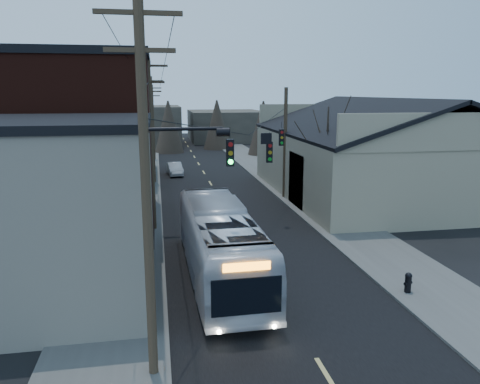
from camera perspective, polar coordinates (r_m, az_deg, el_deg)
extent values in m
cube|color=black|center=(40.66, -3.31, 0.53)|extent=(9.00, 110.00, 0.02)
cube|color=#474744|center=(40.43, -12.50, 0.26)|extent=(4.00, 110.00, 0.12)
cube|color=#474744|center=(41.90, 5.55, 0.91)|extent=(4.00, 110.00, 0.12)
cube|color=#6E685C|center=(19.62, -22.57, -2.59)|extent=(8.00, 8.00, 7.00)
cube|color=black|center=(30.21, -20.31, 5.36)|extent=(10.00, 12.00, 10.00)
cube|color=#332F29|center=(46.05, -16.16, 5.83)|extent=(9.00, 14.00, 7.00)
cube|color=gray|center=(39.23, 16.81, 3.30)|extent=(16.00, 20.00, 5.00)
cube|color=black|center=(37.21, 11.60, 9.01)|extent=(8.16, 20.60, 2.86)
cube|color=black|center=(40.83, 22.22, 8.62)|extent=(8.16, 20.60, 2.86)
cube|color=#332F29|center=(74.75, -11.21, 7.93)|extent=(10.00, 12.00, 6.00)
cube|color=#332F29|center=(80.61, -1.78, 8.09)|extent=(12.00, 14.00, 5.00)
cone|color=black|center=(31.93, 10.50, 3.70)|extent=(0.40, 0.40, 7.20)
cylinder|color=#382B1E|center=(12.90, -11.33, -1.19)|extent=(0.28, 0.28, 10.50)
cube|color=#382B1E|center=(12.71, -12.29, 20.60)|extent=(2.20, 0.12, 0.12)
cylinder|color=#382B1E|center=(27.75, -10.78, 5.36)|extent=(0.28, 0.28, 10.00)
cube|color=#382B1E|center=(27.60, -11.16, 14.88)|extent=(2.20, 0.12, 0.12)
cylinder|color=#382B1E|center=(42.70, -10.61, 7.33)|extent=(0.28, 0.28, 9.50)
cube|color=#382B1E|center=(42.57, -10.84, 13.17)|extent=(2.20, 0.12, 0.12)
cylinder|color=#382B1E|center=(57.68, -10.53, 8.28)|extent=(0.28, 0.28, 9.00)
cube|color=#382B1E|center=(57.56, -10.69, 12.35)|extent=(2.20, 0.12, 0.12)
cylinder|color=#382B1E|center=(36.10, 5.52, 5.84)|extent=(0.28, 0.28, 8.50)
cube|color=black|center=(17.41, -1.22, 4.80)|extent=(0.28, 0.20, 1.00)
cube|color=black|center=(22.37, 3.60, 4.87)|extent=(0.28, 0.20, 1.00)
cube|color=black|center=(28.68, 5.06, 6.64)|extent=(0.28, 0.20, 1.00)
imported|color=silver|center=(20.80, -2.45, -6.26)|extent=(2.91, 11.61, 3.22)
imported|color=#95979C|center=(47.13, -7.96, 2.80)|extent=(1.67, 3.91, 1.25)
cylinder|color=black|center=(20.67, 19.79, -10.55)|extent=(0.27, 0.27, 0.67)
sphere|color=black|center=(20.53, 19.86, -9.60)|extent=(0.29, 0.29, 0.29)
cylinder|color=black|center=(20.65, 19.80, -10.40)|extent=(0.41, 0.27, 0.13)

